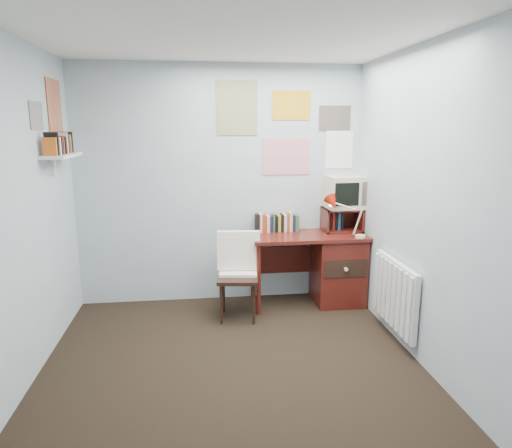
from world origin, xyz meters
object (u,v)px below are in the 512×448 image
Objects in this scene: wall_shelf at (62,156)px; crt_tv at (345,190)px; desk at (332,266)px; desk_chair at (238,278)px; tv_riser at (342,219)px; desk_lamp at (361,220)px; radiator at (395,294)px.

crt_tv is at bearing 10.62° from wall_shelf.
desk is 2.87m from wall_shelf.
tv_riser reaches higher than desk_chair.
desk is at bearing 24.19° from desk_chair.
desk_chair is 1.32m from tv_riser.
desk is 3.05× the size of crt_tv.
desk_chair is 2.19× the size of desk_lamp.
wall_shelf reaches higher than desk.
crt_tv reaches higher than desk_lamp.
desk_lamp is 0.95× the size of tv_riser.
crt_tv is (0.03, 0.02, 0.31)m from tv_riser.
radiator is (0.29, -0.93, 0.01)m from desk.
desk is 3.00× the size of tv_riser.
wall_shelf reaches higher than radiator.
wall_shelf is at bearing -171.60° from desk.
tv_riser is at bearing -149.29° from crt_tv.
radiator is at bearing -72.76° from desk.
wall_shelf is (-2.72, -0.51, 0.42)m from crt_tv.
wall_shelf is (-2.57, -0.38, 1.21)m from desk.
desk_chair is at bearing 2.81° from wall_shelf.
desk_lamp is at bearing 96.11° from radiator.
crt_tv is at bearing 41.18° from desk.
tv_riser is at bearing 99.28° from radiator.
tv_riser is (0.12, 0.11, 0.48)m from desk.
desk_lamp is (0.21, -0.22, 0.54)m from desk.
desk is 0.51m from tv_riser.
desk is 0.62m from desk_lamp.
desk_lamp is 0.96× the size of crt_tv.
desk is at bearing 8.40° from wall_shelf.
desk_chair is at bearing -172.35° from desk_lamp.
tv_riser is (1.16, 0.42, 0.47)m from desk_chair.
desk_lamp is 0.89m from radiator.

